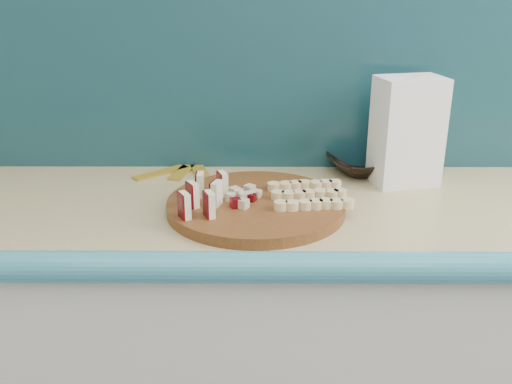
% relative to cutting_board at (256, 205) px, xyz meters
% --- Properties ---
extents(kitchen_counter, '(2.20, 0.63, 0.91)m').
position_rel_cutting_board_xyz_m(kitchen_counter, '(0.11, 0.03, -0.47)').
color(kitchen_counter, silver).
rests_on(kitchen_counter, ground).
extents(backsplash, '(2.20, 0.02, 0.50)m').
position_rel_cutting_board_xyz_m(backsplash, '(0.11, 0.32, 0.24)').
color(backsplash, teal).
rests_on(backsplash, kitchen_counter).
extents(cutting_board, '(0.44, 0.44, 0.03)m').
position_rel_cutting_board_xyz_m(cutting_board, '(0.00, 0.00, 0.00)').
color(cutting_board, '#4C2C10').
rests_on(cutting_board, kitchen_counter).
extents(apple_wedges, '(0.09, 0.17, 0.06)m').
position_rel_cutting_board_xyz_m(apple_wedges, '(-0.11, -0.03, 0.04)').
color(apple_wedges, '#F3E9C2').
rests_on(apple_wedges, cutting_board).
extents(apple_chunks, '(0.06, 0.07, 0.02)m').
position_rel_cutting_board_xyz_m(apple_chunks, '(-0.03, -0.00, 0.02)').
color(apple_chunks, beige).
rests_on(apple_chunks, cutting_board).
extents(banana_slices, '(0.19, 0.17, 0.02)m').
position_rel_cutting_board_xyz_m(banana_slices, '(0.12, 0.01, 0.02)').
color(banana_slices, beige).
rests_on(banana_slices, cutting_board).
extents(brown_bowl, '(0.23, 0.23, 0.05)m').
position_rel_cutting_board_xyz_m(brown_bowl, '(0.29, 0.26, 0.01)').
color(brown_bowl, black).
rests_on(brown_bowl, kitchen_counter).
extents(flour_bag, '(0.18, 0.14, 0.27)m').
position_rel_cutting_board_xyz_m(flour_bag, '(0.37, 0.19, 0.12)').
color(flour_bag, white).
rests_on(flour_bag, kitchen_counter).
extents(banana_peel, '(0.22, 0.19, 0.01)m').
position_rel_cutting_board_xyz_m(banana_peel, '(-0.20, 0.25, -0.01)').
color(banana_peel, gold).
rests_on(banana_peel, kitchen_counter).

